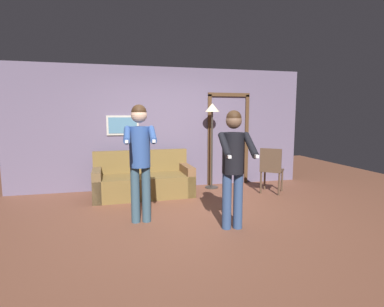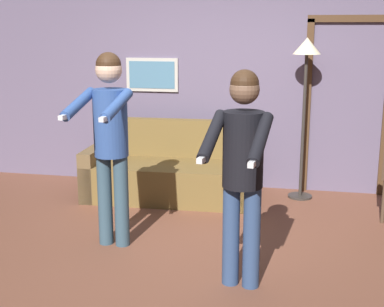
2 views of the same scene
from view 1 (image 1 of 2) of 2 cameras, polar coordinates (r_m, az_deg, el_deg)
ground_plane at (r=4.73m, az=-1.49°, el=-12.26°), size 12.00×12.00×0.00m
back_wall_assembly at (r=6.55m, az=-5.38°, el=4.80°), size 6.40×0.10×2.60m
couch at (r=6.01m, az=-9.25°, el=-5.33°), size 1.93×0.92×0.87m
torchiere_lamp at (r=6.43m, az=3.86°, el=6.56°), size 0.31×0.31×1.83m
person_standing_left at (r=4.39m, az=-9.90°, el=0.34°), size 0.46×0.74×1.74m
person_standing_right at (r=4.12m, az=7.90°, el=-1.03°), size 0.49×0.68×1.65m
dining_chair_distant at (r=6.25m, az=14.87°, el=-2.65°), size 0.59×0.59×0.93m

